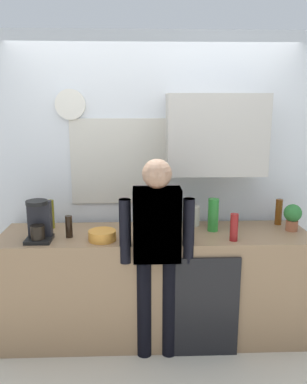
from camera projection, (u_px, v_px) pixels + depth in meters
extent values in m
plane|color=beige|center=(157.00, 353.00, 3.24)|extent=(8.00, 8.00, 0.00)
cube|color=#937251|center=(155.00, 284.00, 3.43)|extent=(2.57, 0.64, 0.93)
cube|color=black|center=(204.00, 308.00, 3.13)|extent=(0.56, 0.02, 0.84)
cube|color=silver|center=(153.00, 180.00, 3.67)|extent=(4.17, 0.10, 2.60)
cube|color=beige|center=(119.00, 162.00, 3.56)|extent=(0.86, 0.02, 0.76)
cube|color=#8CA5C6|center=(119.00, 161.00, 3.56)|extent=(0.80, 0.02, 0.70)
cube|color=#B7B2A8|center=(216.00, 135.00, 3.38)|extent=(0.84, 0.32, 0.68)
cylinder|color=silver|center=(70.00, 104.00, 3.42)|extent=(0.26, 0.03, 0.26)
cube|color=black|center=(39.00, 239.00, 3.13)|extent=(0.20, 0.20, 0.03)
cube|color=black|center=(40.00, 218.00, 3.16)|extent=(0.18, 0.08, 0.28)
cylinder|color=black|center=(38.00, 232.00, 3.09)|extent=(0.11, 0.11, 0.11)
cylinder|color=black|center=(37.00, 202.00, 3.07)|extent=(0.17, 0.17, 0.03)
cylinder|color=brown|center=(279.00, 212.00, 3.54)|extent=(0.06, 0.06, 0.23)
cylinder|color=#2D8C33|center=(213.00, 215.00, 3.36)|extent=(0.09, 0.09, 0.28)
cylinder|color=maroon|center=(234.00, 227.00, 3.13)|extent=(0.06, 0.06, 0.22)
cylinder|color=olive|center=(51.00, 214.00, 3.43)|extent=(0.06, 0.06, 0.25)
cylinder|color=#195923|center=(165.00, 212.00, 3.41)|extent=(0.07, 0.07, 0.30)
cylinder|color=black|center=(69.00, 227.00, 3.21)|extent=(0.06, 0.06, 0.18)
cylinder|color=white|center=(189.00, 235.00, 3.13)|extent=(0.08, 0.08, 0.09)
cylinder|color=orange|center=(102.00, 235.00, 3.15)|extent=(0.22, 0.22, 0.08)
cylinder|color=#9E5638|center=(292.00, 225.00, 3.38)|extent=(0.10, 0.10, 0.09)
sphere|color=#2D7233|center=(293.00, 213.00, 3.36)|extent=(0.15, 0.15, 0.15)
cylinder|color=blue|center=(171.00, 232.00, 3.12)|extent=(0.06, 0.06, 0.15)
cone|color=white|center=(172.00, 221.00, 3.10)|extent=(0.02, 0.02, 0.03)
cylinder|color=silver|center=(192.00, 216.00, 3.53)|extent=(0.14, 0.14, 0.17)
cylinder|color=brown|center=(144.00, 308.00, 3.15)|extent=(0.12, 0.12, 0.82)
cylinder|color=brown|center=(169.00, 308.00, 3.16)|extent=(0.12, 0.12, 0.82)
cube|color=#262633|center=(157.00, 225.00, 3.00)|extent=(0.36, 0.20, 0.56)
sphere|color=beige|center=(157.00, 174.00, 2.91)|extent=(0.22, 0.22, 0.22)
cylinder|color=#262633|center=(125.00, 231.00, 3.00)|extent=(0.09, 0.09, 0.50)
cylinder|color=#262633|center=(188.00, 231.00, 3.02)|extent=(0.09, 0.09, 0.50)
cylinder|color=black|center=(144.00, 308.00, 3.15)|extent=(0.12, 0.12, 0.82)
cylinder|color=black|center=(169.00, 308.00, 3.16)|extent=(0.12, 0.12, 0.82)
cube|color=#262633|center=(157.00, 225.00, 3.00)|extent=(0.36, 0.20, 0.56)
sphere|color=beige|center=(157.00, 174.00, 2.91)|extent=(0.22, 0.22, 0.22)
cylinder|color=#262633|center=(125.00, 231.00, 3.00)|extent=(0.09, 0.09, 0.50)
cylinder|color=#262633|center=(188.00, 231.00, 3.02)|extent=(0.09, 0.09, 0.50)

